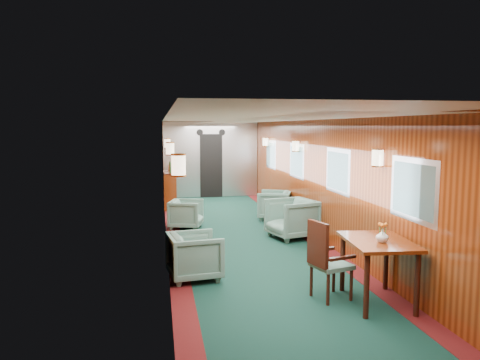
% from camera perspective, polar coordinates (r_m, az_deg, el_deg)
% --- Properties ---
extents(room, '(12.00, 12.10, 2.40)m').
position_cam_1_polar(room, '(8.97, 0.56, 2.71)').
color(room, '#0D2F26').
rests_on(room, ground).
extents(bulkhead, '(2.98, 0.17, 2.39)m').
position_cam_1_polar(bulkhead, '(14.84, -3.57, 2.48)').
color(bulkhead, silver).
rests_on(bulkhead, ground).
extents(windows_right, '(0.02, 8.60, 0.80)m').
position_cam_1_polar(windows_right, '(9.60, 9.06, 1.78)').
color(windows_right, silver).
rests_on(windows_right, ground).
extents(wall_sconces, '(2.97, 7.97, 0.25)m').
position_cam_1_polar(wall_sconces, '(9.52, -0.06, 3.87)').
color(wall_sconces, '#FFEFC6').
rests_on(wall_sconces, ground).
extents(dining_table, '(0.86, 1.15, 0.82)m').
position_cam_1_polar(dining_table, '(6.20, 16.46, -8.20)').
color(dining_table, maroon).
rests_on(dining_table, ground).
extents(side_chair, '(0.57, 0.58, 1.04)m').
position_cam_1_polar(side_chair, '(6.19, 10.36, -9.24)').
color(side_chair, '#204B46').
rests_on(side_chair, ground).
extents(credenza, '(0.35, 1.11, 1.28)m').
position_cam_1_polar(credenza, '(12.99, -8.54, -1.16)').
color(credenza, maroon).
rests_on(credenza, ground).
extents(flower_vase, '(0.19, 0.19, 0.16)m').
position_cam_1_polar(flower_vase, '(6.04, 16.97, -6.54)').
color(flower_vase, beige).
rests_on(flower_vase, dining_table).
extents(armchair_left_near, '(0.85, 0.83, 0.68)m').
position_cam_1_polar(armchair_left_near, '(6.99, -5.53, -9.20)').
color(armchair_left_near, '#204B46').
rests_on(armchair_left_near, ground).
extents(armchair_left_far, '(0.85, 0.84, 0.63)m').
position_cam_1_polar(armchair_left_far, '(10.39, -6.58, -4.14)').
color(armchair_left_far, '#204B46').
rests_on(armchair_left_far, ground).
extents(armchair_right_near, '(1.06, 1.05, 0.79)m').
position_cam_1_polar(armchair_right_near, '(9.47, 6.33, -4.69)').
color(armchair_right_near, '#204B46').
rests_on(armchair_right_near, ground).
extents(armchair_right_far, '(0.98, 0.97, 0.70)m').
position_cam_1_polar(armchair_right_far, '(11.32, 4.22, -3.06)').
color(armchair_right_far, '#204B46').
rests_on(armchair_right_far, ground).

